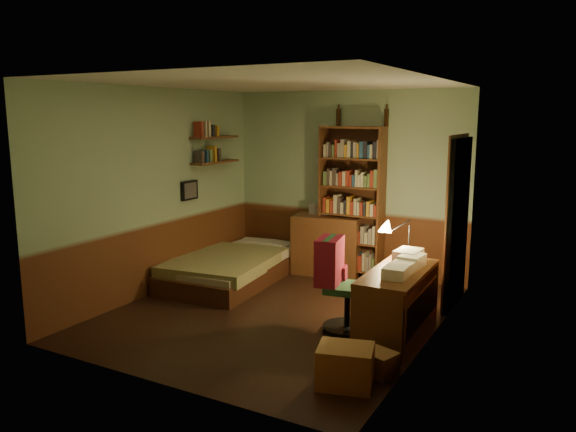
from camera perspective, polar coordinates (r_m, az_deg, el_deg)
The scene contains 24 objects.
floor at distance 6.61m, azimuth -1.06°, elevation -9.86°, with size 3.50×4.00×0.02m, color black.
ceiling at distance 6.21m, azimuth -1.14°, elevation 13.46°, with size 3.50×4.00×0.02m, color silver.
wall_back at distance 8.07m, azimuth 6.03°, elevation 3.35°, with size 3.50×0.02×2.60m, color #8BA784.
wall_left at distance 7.31m, azimuth -13.17°, elevation 2.42°, with size 0.02×4.00×2.60m, color #8BA784.
wall_right at distance 5.63m, azimuth 14.66°, elevation 0.08°, with size 0.02×4.00×2.60m, color #8BA784.
wall_front at distance 4.67m, azimuth -13.45°, elevation -1.91°, with size 3.50×0.02×2.60m, color #8BA784.
doorway at distance 6.94m, azimuth 16.87°, elevation -0.67°, with size 0.06×0.90×2.00m, color black.
door_trim at distance 6.94m, azimuth 16.59°, elevation -0.65°, with size 0.02×0.98×2.08m, color #391D10.
bed at distance 7.81m, azimuth -5.56°, elevation -4.21°, with size 1.15×2.15×0.64m, color olive.
dresser at distance 8.07m, azimuth 3.99°, elevation -2.94°, with size 0.95×0.48×0.85m, color #542F18.
mini_stereo at distance 8.16m, azimuth 3.31°, elevation 0.77°, with size 0.28×0.21×0.15m, color #B2B2B7.
bookshelf at distance 7.90m, azimuth 6.47°, elevation 1.39°, with size 0.90×0.28×2.11m, color #542F18.
bottle_left at distance 8.01m, azimuth 5.15°, elevation 9.96°, with size 0.06×0.06×0.24m, color black.
bottle_right at distance 7.76m, azimuth 9.97°, elevation 9.81°, with size 0.06×0.06×0.23m, color black.
desk at distance 5.96m, azimuth 11.05°, elevation -8.70°, with size 0.54×1.29×0.69m, color #542F18.
paper_stack at distance 6.22m, azimuth 12.12°, elevation -3.96°, with size 0.24×0.33×0.13m, color silver.
desk_lamp at distance 6.41m, azimuth 12.23°, elevation -1.37°, with size 0.18×0.18×0.60m, color black.
office_chair at distance 5.95m, azimuth 6.08°, elevation -6.88°, with size 0.52×0.45×1.03m, color #2A5B34.
red_jacket at distance 6.06m, azimuth 4.72°, elevation 0.88°, with size 0.23×0.42×0.49m, color #B01D3A.
wall_shelf_lower at distance 8.05m, azimuth -7.38°, elevation 5.45°, with size 0.20×0.90×0.03m, color #542F18.
wall_shelf_upper at distance 8.03m, azimuth -7.44°, elevation 7.94°, with size 0.20×0.90×0.03m, color #542F18.
framed_picture at distance 7.74m, azimuth -9.98°, elevation 2.58°, with size 0.04×0.32×0.26m, color black.
cardboard_box_a at distance 4.92m, azimuth 5.84°, elevation -14.93°, with size 0.46×0.37×0.34m, color #A57544.
cardboard_box_b at distance 5.18m, azimuth 9.21°, elevation -14.51°, with size 0.29×0.24×0.21m, color #A57544.
Camera 1 is at (3.09, -5.38, 2.26)m, focal length 35.00 mm.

